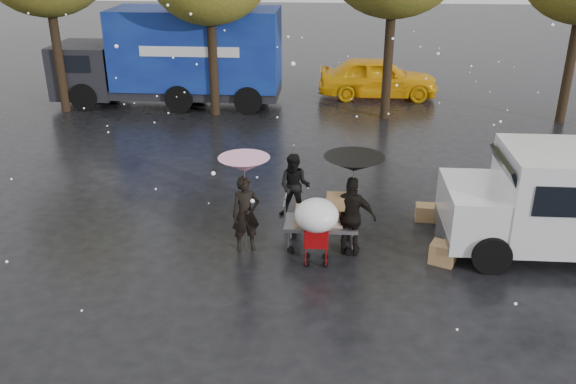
# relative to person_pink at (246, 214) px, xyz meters

# --- Properties ---
(ground) EXTENTS (90.00, 90.00, 0.00)m
(ground) POSITION_rel_person_pink_xyz_m (1.04, -0.23, -0.80)
(ground) COLOR black
(ground) RESTS_ON ground
(person_pink) EXTENTS (0.68, 0.55, 1.60)m
(person_pink) POSITION_rel_person_pink_xyz_m (0.00, 0.00, 0.00)
(person_pink) COLOR black
(person_pink) RESTS_ON ground
(person_middle) EXTENTS (0.83, 0.70, 1.52)m
(person_middle) POSITION_rel_person_pink_xyz_m (0.90, 1.60, -0.04)
(person_middle) COLOR black
(person_middle) RESTS_ON ground
(person_black) EXTENTS (1.05, 0.62, 1.68)m
(person_black) POSITION_rel_person_pink_xyz_m (2.15, -0.05, 0.04)
(person_black) COLOR black
(person_black) RESTS_ON ground
(umbrella_pink) EXTENTS (1.03, 1.03, 2.03)m
(umbrella_pink) POSITION_rel_person_pink_xyz_m (-0.00, -0.00, 1.07)
(umbrella_pink) COLOR #4C4C4C
(umbrella_pink) RESTS_ON ground
(umbrella_black) EXTENTS (1.18, 1.18, 2.12)m
(umbrella_black) POSITION_rel_person_pink_xyz_m (2.15, -0.05, 1.17)
(umbrella_black) COLOR #4C4C4C
(umbrella_black) RESTS_ON ground
(vendor_cart) EXTENTS (1.52, 0.80, 1.27)m
(vendor_cart) POSITION_rel_person_pink_xyz_m (1.62, 0.18, -0.07)
(vendor_cart) COLOR slate
(vendor_cart) RESTS_ON ground
(shopping_cart) EXTENTS (0.84, 0.84, 1.46)m
(shopping_cart) POSITION_rel_person_pink_xyz_m (1.46, -0.65, 0.26)
(shopping_cart) COLOR #A0090B
(shopping_cart) RESTS_ON ground
(blue_truck) EXTENTS (8.30, 2.60, 3.50)m
(blue_truck) POSITION_rel_person_pink_xyz_m (-4.12, 11.04, 0.96)
(blue_truck) COLOR navy
(blue_truck) RESTS_ON ground
(box_ground_near) EXTENTS (0.59, 0.54, 0.43)m
(box_ground_near) POSITION_rel_person_pink_xyz_m (3.98, -0.29, -0.59)
(box_ground_near) COLOR olive
(box_ground_near) RESTS_ON ground
(box_ground_far) EXTENTS (0.49, 0.40, 0.36)m
(box_ground_far) POSITION_rel_person_pink_xyz_m (3.90, 1.66, -0.62)
(box_ground_far) COLOR olive
(box_ground_far) RESTS_ON ground
(yellow_taxi) EXTENTS (4.63, 1.94, 1.57)m
(yellow_taxi) POSITION_rel_person_pink_xyz_m (3.44, 12.60, -0.02)
(yellow_taxi) COLOR #FFB70D
(yellow_taxi) RESTS_ON ground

